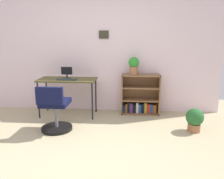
# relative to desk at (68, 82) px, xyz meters

# --- Properties ---
(ground_plane) EXTENTS (6.24, 6.24, 0.00)m
(ground_plane) POSITION_rel_desk_xyz_m (0.45, -1.72, -0.68)
(ground_plane) COLOR tan
(wall_back) EXTENTS (5.20, 0.12, 2.48)m
(wall_back) POSITION_rel_desk_xyz_m (0.45, 0.43, 0.56)
(wall_back) COLOR silver
(wall_back) RESTS_ON ground_plane
(desk) EXTENTS (1.12, 0.52, 0.74)m
(desk) POSITION_rel_desk_xyz_m (0.00, 0.00, 0.00)
(desk) COLOR brown
(desk) RESTS_ON ground_plane
(monitor) EXTENTS (0.22, 0.16, 0.23)m
(monitor) POSITION_rel_desk_xyz_m (-0.02, 0.04, 0.17)
(monitor) COLOR #262628
(monitor) RESTS_ON desk
(keyboard) EXTENTS (0.37, 0.13, 0.02)m
(keyboard) POSITION_rel_desk_xyz_m (0.02, -0.12, 0.07)
(keyboard) COLOR #283634
(keyboard) RESTS_ON desk
(office_chair) EXTENTS (0.52, 0.55, 0.80)m
(office_chair) POSITION_rel_desk_xyz_m (-0.01, -0.80, -0.33)
(office_chair) COLOR black
(office_chair) RESTS_ON ground_plane
(bookshelf_low) EXTENTS (0.76, 0.30, 0.81)m
(bookshelf_low) POSITION_rel_desk_xyz_m (1.43, 0.23, -0.33)
(bookshelf_low) COLOR brown
(bookshelf_low) RESTS_ON ground_plane
(potted_plant_on_shelf) EXTENTS (0.21, 0.21, 0.35)m
(potted_plant_on_shelf) POSITION_rel_desk_xyz_m (1.29, 0.18, 0.32)
(potted_plant_on_shelf) COLOR #9E6642
(potted_plant_on_shelf) RESTS_ON bookshelf_low
(potted_plant_floor) EXTENTS (0.29, 0.29, 0.40)m
(potted_plant_floor) POSITION_rel_desk_xyz_m (2.29, -0.64, -0.46)
(potted_plant_floor) COLOR #9E6642
(potted_plant_floor) RESTS_ON ground_plane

